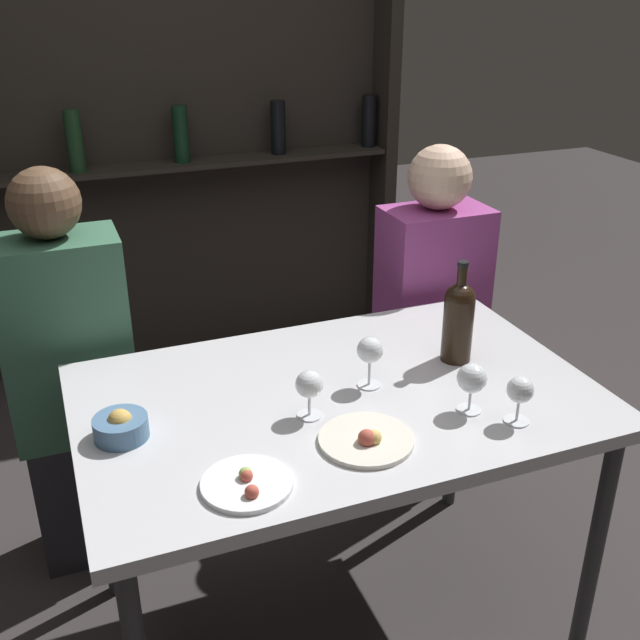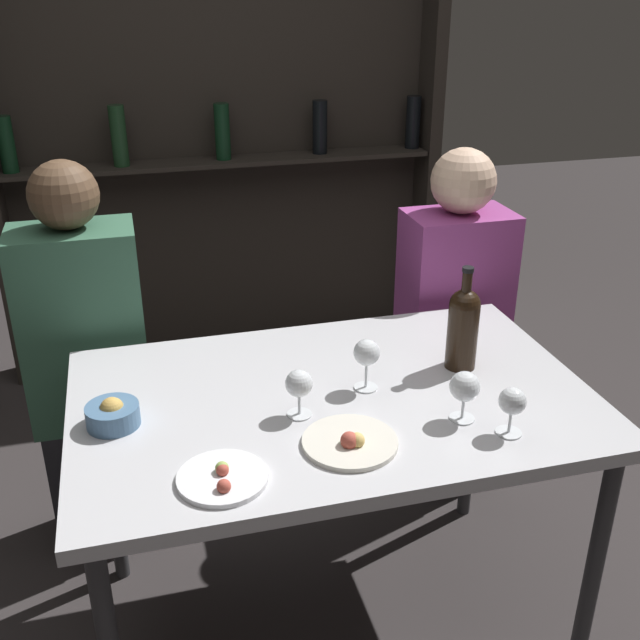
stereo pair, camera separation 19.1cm
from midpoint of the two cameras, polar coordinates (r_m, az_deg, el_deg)
name	(u,v)px [view 2 (the right image)]	position (r m, az deg, el deg)	size (l,w,h in m)	color
ground_plane	(331,620)	(2.36, 3.33, -21.92)	(10.00, 10.00, 0.00)	#332D2D
dining_table	(333,417)	(1.91, 3.84, -7.51)	(1.28, 0.82, 0.76)	silver
wine_rack_wall	(220,120)	(3.45, -6.01, 14.94)	(2.02, 0.21, 2.23)	#28231E
wine_bottle	(463,325)	(2.00, 13.56, -0.42)	(0.08, 0.08, 0.28)	black
wine_glass_0	(299,385)	(1.75, 1.52, -5.06)	(0.07, 0.07, 0.12)	silver
wine_glass_1	(512,403)	(1.76, 17.50, -6.13)	(0.06, 0.06, 0.12)	silver
wine_glass_2	(367,354)	(1.86, 6.52, -2.68)	(0.07, 0.07, 0.14)	silver
wine_glass_3	(465,388)	(1.78, 14.01, -5.12)	(0.07, 0.07, 0.12)	silver
food_plate_0	(350,442)	(1.69, 5.60, -9.32)	(0.22, 0.22, 0.04)	silver
food_plate_1	(223,477)	(1.58, -3.96, -11.99)	(0.19, 0.19, 0.04)	white
snack_bowl	(113,415)	(1.78, -12.57, -7.19)	(0.12, 0.12, 0.07)	#4C7299
seated_person_left	(90,374)	(2.38, -14.95, -4.06)	(0.35, 0.22, 1.26)	#26262B
seated_person_right	(451,333)	(2.64, 12.00, -1.01)	(0.35, 0.22, 1.23)	#26262B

